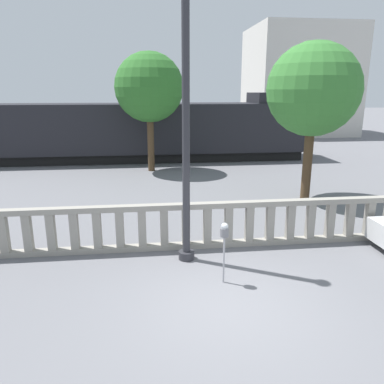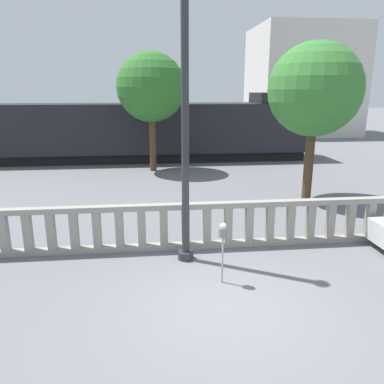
{
  "view_description": "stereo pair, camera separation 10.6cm",
  "coord_description": "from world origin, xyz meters",
  "px_view_note": "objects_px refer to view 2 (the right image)",
  "views": [
    {
      "loc": [
        -1.49,
        -6.3,
        4.01
      ],
      "look_at": [
        -0.28,
        3.77,
        1.25
      ],
      "focal_mm": 35.0,
      "sensor_mm": 36.0,
      "label": 1
    },
    {
      "loc": [
        -1.38,
        -6.31,
        4.01
      ],
      "look_at": [
        -0.28,
        3.77,
        1.25
      ],
      "focal_mm": 35.0,
      "sensor_mm": 36.0,
      "label": 2
    }
  ],
  "objects_px": {
    "parking_meter": "(223,235)",
    "train_near": "(110,131)",
    "tree_right": "(315,90)",
    "tree_left": "(151,88)",
    "lamppost": "(185,129)"
  },
  "relations": [
    {
      "from": "parking_meter",
      "to": "tree_left",
      "type": "relative_size",
      "value": 0.23
    },
    {
      "from": "lamppost",
      "to": "tree_left",
      "type": "relative_size",
      "value": 1.09
    },
    {
      "from": "lamppost",
      "to": "tree_right",
      "type": "xyz_separation_m",
      "value": [
        5.05,
        4.74,
        0.85
      ]
    },
    {
      "from": "lamppost",
      "to": "tree_left",
      "type": "bearing_deg",
      "value": 93.74
    },
    {
      "from": "lamppost",
      "to": "tree_right",
      "type": "height_order",
      "value": "lamppost"
    },
    {
      "from": "lamppost",
      "to": "tree_right",
      "type": "bearing_deg",
      "value": 43.18
    },
    {
      "from": "lamppost",
      "to": "train_near",
      "type": "bearing_deg",
      "value": 102.87
    },
    {
      "from": "parking_meter",
      "to": "train_near",
      "type": "bearing_deg",
      "value": 104.26
    },
    {
      "from": "tree_left",
      "to": "tree_right",
      "type": "bearing_deg",
      "value": -45.82
    },
    {
      "from": "train_near",
      "to": "tree_right",
      "type": "height_order",
      "value": "tree_right"
    },
    {
      "from": "parking_meter",
      "to": "tree_right",
      "type": "xyz_separation_m",
      "value": [
        4.38,
        5.99,
        2.92
      ]
    },
    {
      "from": "lamppost",
      "to": "tree_left",
      "type": "xyz_separation_m",
      "value": [
        -0.7,
        10.65,
        0.97
      ]
    },
    {
      "from": "parking_meter",
      "to": "tree_left",
      "type": "xyz_separation_m",
      "value": [
        -1.37,
        11.91,
        3.04
      ]
    },
    {
      "from": "parking_meter",
      "to": "train_near",
      "type": "xyz_separation_m",
      "value": [
        -3.82,
        15.02,
        0.63
      ]
    },
    {
      "from": "train_near",
      "to": "tree_left",
      "type": "bearing_deg",
      "value": -51.78
    }
  ]
}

